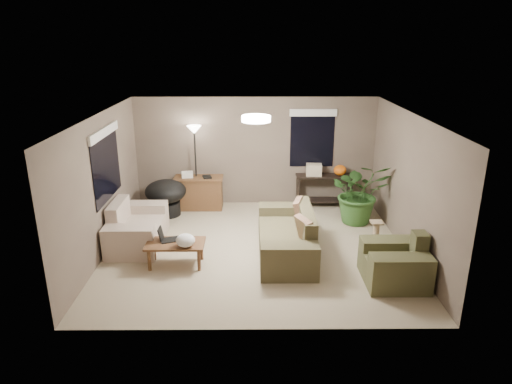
{
  "coord_description": "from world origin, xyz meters",
  "views": [
    {
      "loc": [
        -0.06,
        -7.75,
        3.77
      ],
      "look_at": [
        0.0,
        0.2,
        1.05
      ],
      "focal_mm": 32.0,
      "sensor_mm": 36.0,
      "label": 1
    }
  ],
  "objects_px": {
    "desk": "(199,193)",
    "console_table": "(324,188)",
    "main_sofa": "(288,238)",
    "floor_lamp": "(195,140)",
    "papasan_chair": "(166,195)",
    "cat_scratching_post": "(376,236)",
    "armchair": "(395,264)",
    "houseplant": "(359,199)",
    "coffee_table": "(175,246)",
    "loveseat": "(136,229)"
  },
  "relations": [
    {
      "from": "desk",
      "to": "console_table",
      "type": "distance_m",
      "value": 2.88
    },
    {
      "from": "armchair",
      "to": "cat_scratching_post",
      "type": "relative_size",
      "value": 2.0
    },
    {
      "from": "main_sofa",
      "to": "papasan_chair",
      "type": "xyz_separation_m",
      "value": [
        -2.55,
        1.91,
        0.17
      ]
    },
    {
      "from": "armchair",
      "to": "console_table",
      "type": "bearing_deg",
      "value": 100.46
    },
    {
      "from": "main_sofa",
      "to": "cat_scratching_post",
      "type": "relative_size",
      "value": 4.4
    },
    {
      "from": "coffee_table",
      "to": "console_table",
      "type": "relative_size",
      "value": 0.77
    },
    {
      "from": "loveseat",
      "to": "cat_scratching_post",
      "type": "height_order",
      "value": "loveseat"
    },
    {
      "from": "papasan_chair",
      "to": "houseplant",
      "type": "relative_size",
      "value": 0.75
    },
    {
      "from": "main_sofa",
      "to": "console_table",
      "type": "relative_size",
      "value": 1.69
    },
    {
      "from": "floor_lamp",
      "to": "houseplant",
      "type": "xyz_separation_m",
      "value": [
        3.53,
        -0.92,
        -1.07
      ]
    },
    {
      "from": "coffee_table",
      "to": "cat_scratching_post",
      "type": "bearing_deg",
      "value": 11.18
    },
    {
      "from": "armchair",
      "to": "floor_lamp",
      "type": "xyz_separation_m",
      "value": [
        -3.58,
        3.42,
        1.3
      ]
    },
    {
      "from": "loveseat",
      "to": "console_table",
      "type": "distance_m",
      "value": 4.37
    },
    {
      "from": "armchair",
      "to": "papasan_chair",
      "type": "distance_m",
      "value": 5.13
    },
    {
      "from": "coffee_table",
      "to": "cat_scratching_post",
      "type": "xyz_separation_m",
      "value": [
        3.65,
        0.72,
        -0.14
      ]
    },
    {
      "from": "desk",
      "to": "papasan_chair",
      "type": "xyz_separation_m",
      "value": [
        -0.68,
        -0.4,
        0.09
      ]
    },
    {
      "from": "main_sofa",
      "to": "floor_lamp",
      "type": "xyz_separation_m",
      "value": [
        -1.93,
        2.39,
        1.3
      ]
    },
    {
      "from": "coffee_table",
      "to": "papasan_chair",
      "type": "relative_size",
      "value": 1.0
    },
    {
      "from": "coffee_table",
      "to": "console_table",
      "type": "height_order",
      "value": "console_table"
    },
    {
      "from": "main_sofa",
      "to": "desk",
      "type": "xyz_separation_m",
      "value": [
        -1.87,
        2.32,
        0.08
      ]
    },
    {
      "from": "console_table",
      "to": "cat_scratching_post",
      "type": "bearing_deg",
      "value": -72.95
    },
    {
      "from": "coffee_table",
      "to": "desk",
      "type": "xyz_separation_m",
      "value": [
        0.1,
        2.76,
        0.02
      ]
    },
    {
      "from": "armchair",
      "to": "houseplant",
      "type": "relative_size",
      "value": 0.74
    },
    {
      "from": "console_table",
      "to": "cat_scratching_post",
      "type": "height_order",
      "value": "console_table"
    },
    {
      "from": "papasan_chair",
      "to": "floor_lamp",
      "type": "distance_m",
      "value": 1.38
    },
    {
      "from": "floor_lamp",
      "to": "console_table",
      "type": "bearing_deg",
      "value": 1.17
    },
    {
      "from": "papasan_chair",
      "to": "cat_scratching_post",
      "type": "relative_size",
      "value": 2.01
    },
    {
      "from": "coffee_table",
      "to": "console_table",
      "type": "xyz_separation_m",
      "value": [
        2.98,
        2.89,
        0.08
      ]
    },
    {
      "from": "houseplant",
      "to": "cat_scratching_post",
      "type": "height_order",
      "value": "houseplant"
    },
    {
      "from": "console_table",
      "to": "cat_scratching_post",
      "type": "relative_size",
      "value": 2.6
    },
    {
      "from": "cat_scratching_post",
      "to": "main_sofa",
      "type": "bearing_deg",
      "value": -170.64
    },
    {
      "from": "desk",
      "to": "console_table",
      "type": "xyz_separation_m",
      "value": [
        2.88,
        0.13,
        0.06
      ]
    },
    {
      "from": "desk",
      "to": "main_sofa",
      "type": "bearing_deg",
      "value": -51.07
    },
    {
      "from": "coffee_table",
      "to": "armchair",
      "type": "bearing_deg",
      "value": -9.14
    },
    {
      "from": "desk",
      "to": "floor_lamp",
      "type": "bearing_deg",
      "value": 130.14
    },
    {
      "from": "houseplant",
      "to": "main_sofa",
      "type": "bearing_deg",
      "value": -137.48
    },
    {
      "from": "houseplant",
      "to": "papasan_chair",
      "type": "bearing_deg",
      "value": 173.89
    },
    {
      "from": "loveseat",
      "to": "desk",
      "type": "height_order",
      "value": "loveseat"
    },
    {
      "from": "main_sofa",
      "to": "floor_lamp",
      "type": "relative_size",
      "value": 1.15
    },
    {
      "from": "loveseat",
      "to": "houseplant",
      "type": "height_order",
      "value": "houseplant"
    },
    {
      "from": "desk",
      "to": "houseplant",
      "type": "distance_m",
      "value": 3.58
    },
    {
      "from": "console_table",
      "to": "desk",
      "type": "bearing_deg",
      "value": -177.4
    },
    {
      "from": "papasan_chair",
      "to": "cat_scratching_post",
      "type": "xyz_separation_m",
      "value": [
        4.23,
        -1.64,
        -0.25
      ]
    },
    {
      "from": "armchair",
      "to": "coffee_table",
      "type": "xyz_separation_m",
      "value": [
        -3.62,
        0.58,
        0.06
      ]
    },
    {
      "from": "coffee_table",
      "to": "floor_lamp",
      "type": "distance_m",
      "value": 3.09
    },
    {
      "from": "armchair",
      "to": "floor_lamp",
      "type": "distance_m",
      "value": 5.12
    },
    {
      "from": "coffee_table",
      "to": "houseplant",
      "type": "relative_size",
      "value": 0.74
    },
    {
      "from": "papasan_chair",
      "to": "houseplant",
      "type": "bearing_deg",
      "value": -6.11
    },
    {
      "from": "papasan_chair",
      "to": "houseplant",
      "type": "xyz_separation_m",
      "value": [
        4.16,
        -0.45,
        0.06
      ]
    },
    {
      "from": "loveseat",
      "to": "console_table",
      "type": "relative_size",
      "value": 1.23
    }
  ]
}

